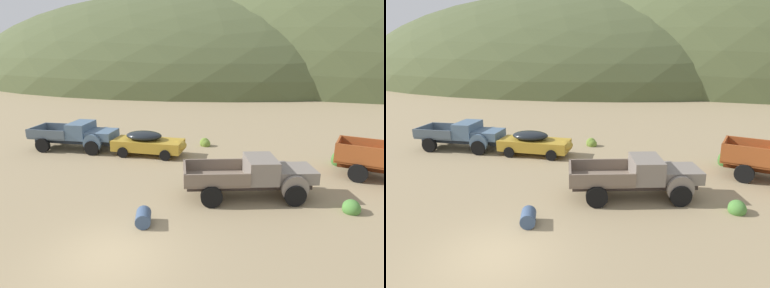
# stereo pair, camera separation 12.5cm
# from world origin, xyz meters

# --- Properties ---
(ground_plane) EXTENTS (300.00, 300.00, 0.00)m
(ground_plane) POSITION_xyz_m (0.00, 0.00, 0.00)
(ground_plane) COLOR #998460
(hill_distant) EXTENTS (105.28, 84.31, 37.96)m
(hill_distant) POSITION_xyz_m (-17.72, 74.55, 0.00)
(hill_distant) COLOR #4C5633
(hill_distant) RESTS_ON ground
(hill_far_left) EXTENTS (86.61, 59.42, 46.50)m
(hill_far_left) POSITION_xyz_m (16.96, 67.53, 0.00)
(hill_far_left) COLOR #4C5633
(hill_far_left) RESTS_ON ground
(truck_chalk_blue) EXTENTS (5.91, 2.93, 1.89)m
(truck_chalk_blue) POSITION_xyz_m (-7.98, 10.79, 0.99)
(truck_chalk_blue) COLOR #262D39
(truck_chalk_blue) RESTS_ON ground
(car_mustard) EXTENTS (4.84, 2.13, 1.57)m
(car_mustard) POSITION_xyz_m (-2.91, 10.79, 0.82)
(car_mustard) COLOR #B28928
(car_mustard) RESTS_ON ground
(truck_primer_gray) EXTENTS (6.30, 3.78, 1.89)m
(truck_primer_gray) POSITION_xyz_m (4.33, 6.18, 0.99)
(truck_primer_gray) COLOR #3D322D
(truck_primer_gray) RESTS_ON ground
(oil_drum_spare) EXTENTS (0.87, 1.06, 0.60)m
(oil_drum_spare) POSITION_xyz_m (0.23, 2.29, 0.30)
(oil_drum_spare) COLOR #384C6B
(oil_drum_spare) RESTS_ON ground
(bush_between_trucks) EXTENTS (1.06, 1.27, 1.14)m
(bush_between_trucks) POSITION_xyz_m (8.71, 12.12, 0.28)
(bush_between_trucks) COLOR #3D702D
(bush_between_trucks) RESTS_ON ground
(bush_lone_scrub) EXTENTS (0.78, 0.69, 0.75)m
(bush_lone_scrub) POSITION_xyz_m (0.00, 13.82, 0.19)
(bush_lone_scrub) COLOR olive
(bush_lone_scrub) RESTS_ON ground
(bush_near_barrel) EXTENTS (0.75, 0.84, 0.67)m
(bush_near_barrel) POSITION_xyz_m (8.29, 5.61, 0.18)
(bush_near_barrel) COLOR #4C8438
(bush_near_barrel) RESTS_ON ground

